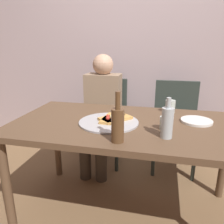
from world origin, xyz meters
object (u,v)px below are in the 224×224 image
at_px(tumbler_far, 165,123).
at_px(chair_right, 175,120).
at_px(beer_bottle, 118,124).
at_px(chair_left, 105,115).
at_px(wine_bottle, 167,122).
at_px(plate_stack, 197,121).
at_px(pizza_slice_extra, 115,118).
at_px(guest_in_sweater, 101,107).
at_px(pizza_slice_last, 113,119).
at_px(dining_table, 128,133).
at_px(pizza_tray, 109,122).
at_px(tumbler_near, 170,106).

height_order(tumbler_far, chair_right, chair_right).
height_order(beer_bottle, chair_left, beer_bottle).
relative_size(beer_bottle, tumbler_far, 3.26).
bearing_deg(wine_bottle, plate_stack, 57.24).
distance_m(pizza_slice_extra, guest_in_sweater, 0.74).
bearing_deg(guest_in_sweater, pizza_slice_extra, 113.65).
bearing_deg(beer_bottle, guest_in_sweater, 110.73).
bearing_deg(pizza_slice_last, tumbler_far, -11.68).
relative_size(pizza_slice_extra, guest_in_sweater, 0.21).
xyz_separation_m(dining_table, pizza_slice_last, (-0.11, -0.01, 0.10)).
xyz_separation_m(pizza_tray, chair_right, (0.49, 0.87, -0.24)).
bearing_deg(pizza_tray, guest_in_sweater, 109.78).
relative_size(dining_table, tumbler_far, 18.42).
height_order(wine_bottle, beer_bottle, beer_bottle).
bearing_deg(dining_table, tumbler_far, -17.88).
bearing_deg(chair_left, chair_right, -180.00).
relative_size(dining_table, guest_in_sweater, 1.39).
bearing_deg(chair_left, plate_stack, 140.27).
height_order(wine_bottle, tumbler_far, wine_bottle).
relative_size(beer_bottle, guest_in_sweater, 0.25).
height_order(pizza_slice_last, guest_in_sweater, guest_in_sweater).
bearing_deg(chair_right, tumbler_near, 81.42).
bearing_deg(plate_stack, dining_table, -165.50).
distance_m(pizza_tray, pizza_slice_extra, 0.06).
bearing_deg(chair_left, pizza_tray, 106.53).
bearing_deg(pizza_slice_extra, plate_stack, 10.98).
xyz_separation_m(pizza_slice_last, tumbler_near, (0.40, 0.32, 0.03)).
xyz_separation_m(pizza_slice_last, guest_in_sweater, (-0.28, 0.68, -0.13)).
xyz_separation_m(dining_table, plate_stack, (0.46, 0.12, 0.09)).
distance_m(beer_bottle, tumbler_far, 0.36).
xyz_separation_m(tumbler_far, chair_left, (-0.63, 0.91, -0.27)).
bearing_deg(tumbler_near, chair_right, 81.42).
bearing_deg(tumbler_far, tumbler_near, 84.13).
bearing_deg(chair_left, beer_bottle, 108.19).
bearing_deg(tumbler_near, beer_bottle, -114.84).
xyz_separation_m(pizza_slice_extra, tumbler_near, (0.38, 0.30, 0.03)).
bearing_deg(dining_table, pizza_slice_extra, 173.49).
distance_m(dining_table, beer_bottle, 0.37).
distance_m(pizza_slice_extra, chair_left, 0.90).
height_order(tumbler_far, guest_in_sweater, guest_in_sweater).
distance_m(pizza_tray, pizza_slice_last, 0.04).
bearing_deg(chair_right, guest_in_sweater, 11.42).
height_order(pizza_slice_extra, guest_in_sweater, guest_in_sweater).
xyz_separation_m(dining_table, guest_in_sweater, (-0.39, 0.68, -0.03)).
bearing_deg(tumbler_near, dining_table, -132.02).
bearing_deg(tumbler_far, pizza_slice_extra, 165.25).
bearing_deg(beer_bottle, pizza_slice_extra, 104.54).
bearing_deg(tumbler_near, pizza_tray, -139.63).
distance_m(chair_right, guest_in_sweater, 0.77).
bearing_deg(wine_bottle, beer_bottle, -155.93).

